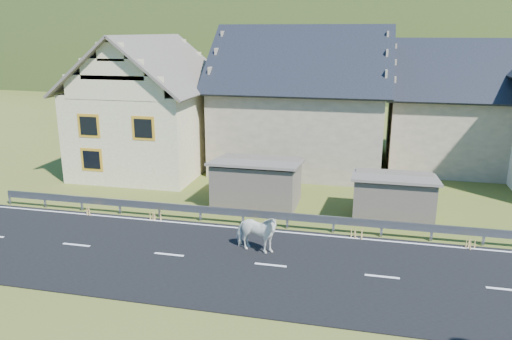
# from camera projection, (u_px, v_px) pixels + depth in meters

# --- Properties ---
(ground) EXTENTS (160.00, 160.00, 0.00)m
(ground) POSITION_uv_depth(u_px,v_px,m) (271.00, 266.00, 18.39)
(ground) COLOR #384D16
(ground) RESTS_ON ground
(road) EXTENTS (60.00, 7.00, 0.04)m
(road) POSITION_uv_depth(u_px,v_px,m) (271.00, 266.00, 18.39)
(road) COLOR black
(road) RESTS_ON ground
(lane_markings) EXTENTS (60.00, 6.60, 0.01)m
(lane_markings) POSITION_uv_depth(u_px,v_px,m) (271.00, 265.00, 18.38)
(lane_markings) COLOR silver
(lane_markings) RESTS_ON road
(guardrail) EXTENTS (28.10, 0.09, 0.75)m
(guardrail) POSITION_uv_depth(u_px,v_px,m) (287.00, 217.00, 21.69)
(guardrail) COLOR #93969B
(guardrail) RESTS_ON ground
(shed_left) EXTENTS (4.30, 3.30, 2.40)m
(shed_left) POSITION_uv_depth(u_px,v_px,m) (257.00, 183.00, 24.63)
(shed_left) COLOR #6D6254
(shed_left) RESTS_ON ground
(shed_right) EXTENTS (3.80, 2.90, 2.20)m
(shed_right) POSITION_uv_depth(u_px,v_px,m) (393.00, 198.00, 22.78)
(shed_right) COLOR #6D6254
(shed_right) RESTS_ON ground
(house_cream) EXTENTS (7.80, 9.80, 8.30)m
(house_cream) POSITION_uv_depth(u_px,v_px,m) (150.00, 98.00, 30.64)
(house_cream) COLOR beige
(house_cream) RESTS_ON ground
(house_stone_a) EXTENTS (10.80, 9.80, 8.90)m
(house_stone_a) POSITION_uv_depth(u_px,v_px,m) (302.00, 92.00, 31.43)
(house_stone_a) COLOR tan
(house_stone_a) RESTS_ON ground
(house_stone_b) EXTENTS (9.80, 8.80, 8.10)m
(house_stone_b) POSITION_uv_depth(u_px,v_px,m) (465.00, 99.00, 31.25)
(house_stone_b) COLOR tan
(house_stone_b) RESTS_ON ground
(mountain) EXTENTS (440.00, 280.00, 260.00)m
(mountain) POSITION_uv_depth(u_px,v_px,m) (375.00, 107.00, 191.61)
(mountain) COLOR #2A3714
(mountain) RESTS_ON ground
(conifer_patch) EXTENTS (76.00, 50.00, 28.00)m
(conifer_patch) POSITION_uv_depth(u_px,v_px,m) (149.00, 40.00, 131.88)
(conifer_patch) COLOR black
(conifer_patch) RESTS_ON ground
(horse) EXTENTS (1.21, 2.00, 1.58)m
(horse) POSITION_uv_depth(u_px,v_px,m) (256.00, 233.00, 19.29)
(horse) COLOR white
(horse) RESTS_ON road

